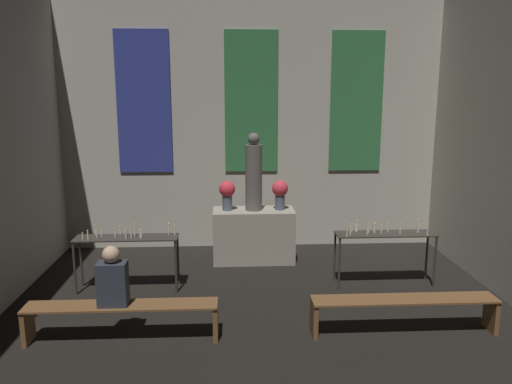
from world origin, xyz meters
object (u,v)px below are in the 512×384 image
(candle_rack_left, at_px, (127,244))
(pew_back_left, at_px, (122,313))
(statue, at_px, (254,175))
(flower_vase_left, at_px, (227,193))
(flower_vase_right, at_px, (280,192))
(candle_rack_right, at_px, (385,240))
(pew_back_right, at_px, (404,307))
(person_seated, at_px, (112,279))
(altar, at_px, (254,235))

(candle_rack_left, xyz_separation_m, pew_back_left, (0.25, -1.67, -0.40))
(statue, bearing_deg, flower_vase_left, 180.00)
(flower_vase_right, bearing_deg, statue, 180.00)
(candle_rack_right, bearing_deg, flower_vase_left, 153.03)
(pew_back_right, bearing_deg, candle_rack_left, 156.49)
(pew_back_left, relative_size, person_seated, 3.14)
(flower_vase_right, bearing_deg, pew_back_right, -66.02)
(candle_rack_right, distance_m, pew_back_left, 4.21)
(flower_vase_left, bearing_deg, candle_rack_right, -26.97)
(altar, height_order, flower_vase_left, flower_vase_left)
(candle_rack_left, xyz_separation_m, person_seated, (0.16, -1.67, 0.06))
(candle_rack_right, bearing_deg, altar, 147.86)
(candle_rack_right, height_order, person_seated, person_seated)
(flower_vase_left, relative_size, candle_rack_right, 0.34)
(altar, distance_m, pew_back_right, 3.46)
(altar, height_order, flower_vase_right, flower_vase_right)
(candle_rack_left, xyz_separation_m, candle_rack_right, (4.09, -0.00, 0.00))
(statue, bearing_deg, person_seated, -122.57)
(flower_vase_right, xyz_separation_m, person_seated, (-2.37, -2.96, -0.48))
(pew_back_left, bearing_deg, candle_rack_left, 98.61)
(flower_vase_right, relative_size, pew_back_left, 0.23)
(altar, bearing_deg, pew_back_left, -121.27)
(pew_back_left, distance_m, pew_back_right, 3.59)
(altar, relative_size, flower_vase_left, 2.74)
(pew_back_left, bearing_deg, altar, 58.73)
(altar, xyz_separation_m, person_seated, (-1.89, -2.96, 0.33))
(flower_vase_left, xyz_separation_m, candle_rack_right, (2.53, -1.29, -0.54))
(person_seated, bearing_deg, altar, 57.43)
(candle_rack_right, distance_m, pew_back_right, 1.74)
(altar, height_order, candle_rack_left, candle_rack_left)
(altar, bearing_deg, flower_vase_right, 0.00)
(flower_vase_right, distance_m, candle_rack_left, 2.89)
(flower_vase_right, bearing_deg, candle_rack_right, -39.39)
(candle_rack_right, relative_size, person_seated, 2.10)
(flower_vase_right, xyz_separation_m, candle_rack_right, (1.57, -1.29, -0.54))
(statue, xyz_separation_m, pew_back_left, (-1.80, -2.96, -1.26))
(altar, relative_size, candle_rack_left, 0.92)
(statue, relative_size, person_seated, 1.84)
(statue, xyz_separation_m, flower_vase_right, (0.48, 0.00, -0.32))
(statue, height_order, flower_vase_left, statue)
(flower_vase_left, xyz_separation_m, pew_back_right, (2.28, -2.96, -0.94))
(candle_rack_left, relative_size, candle_rack_right, 1.00)
(flower_vase_left, height_order, candle_rack_right, flower_vase_left)
(candle_rack_left, distance_m, pew_back_left, 1.74)
(person_seated, bearing_deg, pew_back_left, 0.00)
(pew_back_left, relative_size, pew_back_right, 1.00)
(altar, bearing_deg, person_seated, -122.57)
(flower_vase_right, xyz_separation_m, pew_back_left, (-2.28, -2.96, -0.94))
(altar, relative_size, statue, 1.05)
(statue, height_order, person_seated, statue)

